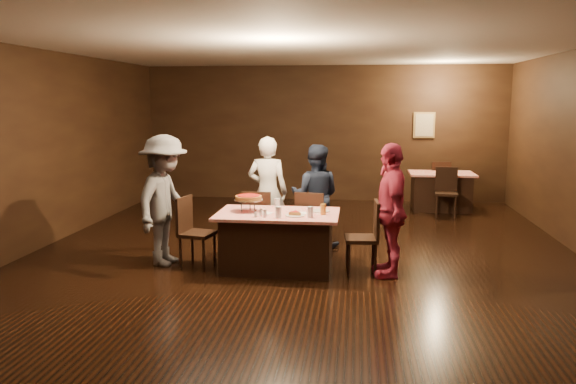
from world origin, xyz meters
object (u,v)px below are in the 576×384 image
at_px(chair_back_far, 437,183).
at_px(diner_red_shirt, 390,210).
at_px(chair_far_left, 258,222).
at_px(chair_far_right, 313,223).
at_px(diner_grey_knit, 165,200).
at_px(glass_front_right, 310,212).
at_px(chair_end_right, 361,237).
at_px(glass_back, 277,203).
at_px(diner_navy_hoodie, 315,196).
at_px(pizza_stand, 249,198).
at_px(chair_end_left, 197,232).
at_px(glass_amber, 323,209).
at_px(main_table, 278,241).
at_px(plate_empty, 320,211).
at_px(chair_back_near, 446,192).
at_px(back_table, 441,191).
at_px(diner_white_jacket, 268,192).
at_px(glass_front_left, 278,212).

height_order(chair_back_far, diner_red_shirt, diner_red_shirt).
height_order(chair_far_left, chair_far_right, same).
relative_size(diner_grey_knit, glass_front_right, 12.70).
height_order(chair_end_right, diner_grey_knit, diner_grey_knit).
bearing_deg(chair_end_right, glass_back, -108.39).
xyz_separation_m(diner_navy_hoodie, pizza_stand, (-0.80, -1.23, 0.16)).
xyz_separation_m(chair_end_left, diner_navy_hoodie, (1.50, 1.28, 0.31)).
relative_size(chair_end_left, diner_navy_hoodie, 0.60).
relative_size(diner_grey_knit, glass_amber, 12.70).
distance_m(main_table, diner_navy_hoodie, 1.40).
height_order(main_table, plate_empty, plate_empty).
height_order(chair_end_left, glass_front_right, chair_end_left).
distance_m(chair_back_far, glass_front_right, 5.85).
bearing_deg(chair_back_far, diner_grey_knit, 34.76).
xyz_separation_m(chair_end_left, chair_back_near, (3.85, 3.82, 0.00)).
bearing_deg(chair_back_far, glass_front_right, 52.08).
xyz_separation_m(chair_far_left, chair_end_left, (-0.70, -0.75, 0.00)).
distance_m(diner_navy_hoodie, pizza_stand, 1.48).
distance_m(main_table, glass_front_right, 0.69).
height_order(back_table, plate_empty, plate_empty).
relative_size(back_table, glass_back, 9.29).
relative_size(chair_far_left, chair_end_right, 1.00).
xyz_separation_m(main_table, plate_empty, (0.55, 0.15, 0.39)).
bearing_deg(main_table, diner_red_shirt, -3.16).
bearing_deg(glass_amber, diner_white_jacket, 126.60).
xyz_separation_m(chair_end_left, diner_grey_knit, (-0.46, 0.07, 0.41)).
relative_size(chair_back_near, glass_front_left, 6.79).
height_order(diner_navy_hoodie, diner_grey_knit, diner_grey_knit).
xyz_separation_m(plate_empty, glass_back, (-0.60, 0.15, 0.06)).
distance_m(diner_navy_hoodie, glass_amber, 1.35).
xyz_separation_m(main_table, diner_grey_knit, (-1.56, 0.07, 0.50)).
relative_size(chair_end_left, chair_back_far, 1.00).
height_order(back_table, diner_red_shirt, diner_red_shirt).
distance_m(chair_end_left, glass_back, 1.15).
relative_size(diner_navy_hoodie, glass_front_left, 11.26).
bearing_deg(glass_front_right, pizza_stand, 160.56).
relative_size(main_table, pizza_stand, 4.21).
bearing_deg(main_table, chair_end_right, -0.00).
bearing_deg(diner_grey_knit, glass_front_left, -92.88).
height_order(main_table, pizza_stand, pizza_stand).
distance_m(chair_far_left, glass_front_right, 1.36).
bearing_deg(glass_front_right, diner_red_shirt, 9.57).
bearing_deg(diner_grey_knit, back_table, -34.03).
bearing_deg(glass_front_left, chair_back_far, 63.55).
bearing_deg(diner_white_jacket, pizza_stand, 90.81).
xyz_separation_m(back_table, diner_red_shirt, (-1.29, -4.60, 0.47)).
bearing_deg(chair_back_near, chair_far_right, -121.26).
bearing_deg(diner_grey_knit, chair_far_right, -60.84).
height_order(diner_red_shirt, pizza_stand, diner_red_shirt).
distance_m(chair_far_left, chair_far_right, 0.80).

